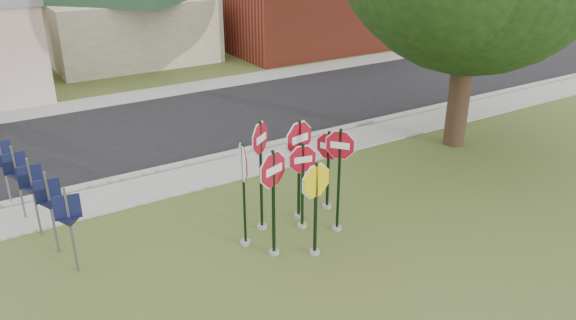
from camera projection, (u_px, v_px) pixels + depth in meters
ground at (334, 258)px, 12.57m from camera, size 120.00×120.00×0.00m
sidewalk_near at (226, 170)px, 16.85m from camera, size 60.00×1.60×0.06m
road at (172, 127)px, 20.37m from camera, size 60.00×7.00×0.04m
sidewalk_far at (135, 97)px, 23.72m from camera, size 60.00×1.60×0.06m
curb at (212, 158)px, 17.62m from camera, size 60.00×0.20×0.14m
stop_sign_center at (303, 176)px, 13.28m from camera, size 0.95×0.24×2.30m
stop_sign_yellow at (316, 197)px, 12.16m from camera, size 1.08×0.24×2.36m
stop_sign_left at (273, 188)px, 12.06m from camera, size 1.06×0.39×2.65m
stop_sign_right at (339, 167)px, 13.05m from camera, size 0.64×0.76×2.71m
stop_sign_back_right at (299, 154)px, 13.60m from camera, size 1.14×0.29×2.73m
stop_sign_back_left at (261, 160)px, 13.05m from camera, size 0.88×0.64×2.89m
stop_sign_far_right at (328, 161)px, 14.21m from camera, size 0.43×0.91×2.23m
stop_sign_far_left at (243, 179)px, 12.44m from camera, size 0.33×1.11×2.66m
route_sign_row at (33, 189)px, 13.00m from camera, size 1.43×4.63×2.00m
building_brick at (315, 5)px, 31.83m from camera, size 10.20×6.20×4.75m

